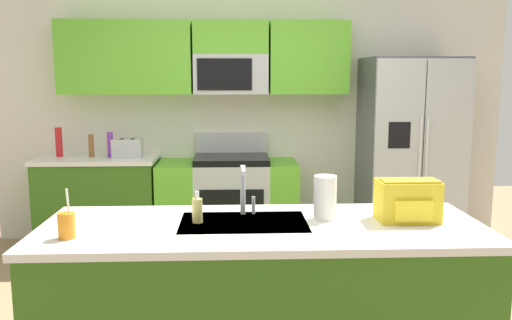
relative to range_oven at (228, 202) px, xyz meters
The scene contains 14 objects.
kitchen_wall_unit 1.07m from the range_oven, 71.99° to the left, with size 5.20×0.43×2.60m.
back_counter 1.26m from the range_oven, behind, with size 1.14×0.63×0.90m.
range_oven is the anchor object (origin of this frame).
refrigerator 1.84m from the range_oven, ahead, with size 0.90×0.76×1.85m.
island_counter 2.44m from the range_oven, 85.14° to the right, with size 2.34×0.87×0.90m.
toaster 1.10m from the range_oven, behind, with size 0.28×0.16×0.18m.
pepper_mill 1.43m from the range_oven, behind, with size 0.05×0.05×0.22m, color brown.
bottle_red 1.74m from the range_oven, behind, with size 0.07×0.07×0.28m, color red.
bottle_purple 1.27m from the range_oven, behind, with size 0.06×0.06×0.24m, color purple.
sink_faucet 2.33m from the range_oven, 87.11° to the right, with size 0.09×0.21×0.28m.
drink_cup_orange 2.79m from the range_oven, 105.91° to the right, with size 0.08×0.08×0.25m.
soap_dispenser 2.44m from the range_oven, 93.35° to the right, with size 0.06×0.06×0.17m.
paper_towel_roll 2.47m from the range_oven, 76.67° to the right, with size 0.12×0.12×0.24m, color white.
backpack 2.66m from the range_oven, 67.48° to the right, with size 0.32×0.22×0.23m.
Camera 1 is at (-0.18, -3.35, 1.68)m, focal length 37.40 mm.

